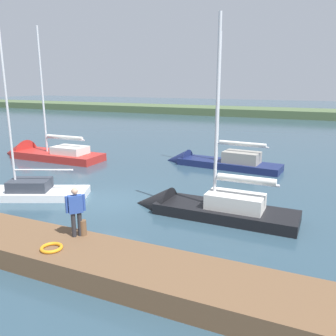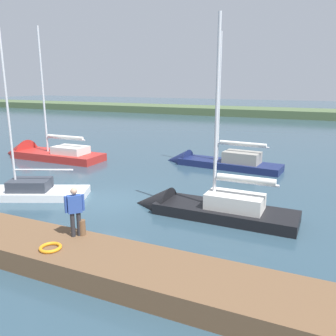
{
  "view_description": "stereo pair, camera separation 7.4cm",
  "coord_description": "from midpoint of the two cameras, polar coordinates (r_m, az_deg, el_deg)",
  "views": [
    {
      "loc": [
        -8.89,
        13.04,
        5.44
      ],
      "look_at": [
        -1.7,
        -3.01,
        1.1
      ],
      "focal_mm": 37.48,
      "sensor_mm": 36.0,
      "label": 1
    },
    {
      "loc": [
        -8.96,
        13.01,
        5.44
      ],
      "look_at": [
        -1.7,
        -3.01,
        1.1
      ],
      "focal_mm": 37.48,
      "sensor_mm": 36.0,
      "label": 2
    }
  ],
  "objects": [
    {
      "name": "life_ring_buoy",
      "position": [
        11.1,
        -18.39,
        -12.18
      ],
      "size": [
        0.66,
        0.66,
        0.1
      ],
      "primitive_type": "torus",
      "color": "orange",
      "rests_on": "dock_pier"
    },
    {
      "name": "ground_plane",
      "position": [
        16.7,
        -9.54,
        -5.36
      ],
      "size": [
        200.0,
        200.0,
        0.0
      ],
      "primitive_type": "plane",
      "color": "#2D4756"
    },
    {
      "name": "dock_pier",
      "position": [
        12.8,
        -23.37,
        -10.91
      ],
      "size": [
        21.54,
        2.18,
        0.65
      ],
      "primitive_type": "cube",
      "color": "brown",
      "rests_on": "ground_plane"
    },
    {
      "name": "sailboat_outer_mooring",
      "position": [
        18.87,
        -25.38,
        -4.01
      ],
      "size": [
        7.3,
        4.52,
        8.6
      ],
      "rotation": [
        0.0,
        0.0,
        0.42
      ],
      "color": "white",
      "rests_on": "ground_plane"
    },
    {
      "name": "person_on_dock",
      "position": [
        11.43,
        -14.73,
        -6.44
      ],
      "size": [
        0.45,
        0.49,
        1.61
      ],
      "rotation": [
        0.0,
        0.0,
        2.41
      ],
      "color": "#28282D",
      "rests_on": "dock_pier"
    },
    {
      "name": "far_shoreline",
      "position": [
        60.2,
        15.91,
        8.14
      ],
      "size": [
        180.0,
        8.0,
        2.4
      ],
      "primitive_type": "cube",
      "color": "#4C603D",
      "rests_on": "ground_plane"
    },
    {
      "name": "sailboat_far_left",
      "position": [
        27.5,
        -19.73,
        1.92
      ],
      "size": [
        8.44,
        2.32,
        10.21
      ],
      "rotation": [
        0.0,
        0.0,
        0.0
      ],
      "color": "#B22823",
      "rests_on": "ground_plane"
    },
    {
      "name": "mooring_post_far",
      "position": [
        11.69,
        -13.59,
        -9.4
      ],
      "size": [
        0.22,
        0.22,
        0.5
      ],
      "primitive_type": "cylinder",
      "color": "brown",
      "rests_on": "dock_pier"
    },
    {
      "name": "sailboat_far_right",
      "position": [
        15.03,
        5.42,
        -6.93
      ],
      "size": [
        7.12,
        1.97,
        8.88
      ],
      "rotation": [
        0.0,
        0.0,
        -0.02
      ],
      "color": "black",
      "rests_on": "ground_plane"
    },
    {
      "name": "sailboat_near_dock",
      "position": [
        23.46,
        7.64,
        0.69
      ],
      "size": [
        8.03,
        2.5,
        9.32
      ],
      "rotation": [
        0.0,
        0.0,
        -0.09
      ],
      "color": "navy",
      "rests_on": "ground_plane"
    }
  ]
}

